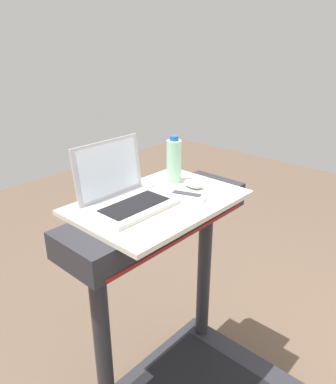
# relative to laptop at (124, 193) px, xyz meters

# --- Properties ---
(desk_board) EXTENTS (0.70, 0.48, 0.02)m
(desk_board) POSITION_rel_laptop_xyz_m (0.13, -0.07, -0.06)
(desk_board) COLOR beige
(desk_board) RESTS_ON treadmill_base
(laptop) EXTENTS (0.33, 0.26, 0.25)m
(laptop) POSITION_rel_laptop_xyz_m (0.00, 0.00, 0.00)
(laptop) COLOR #B7B7BC
(laptop) RESTS_ON desk_board
(computer_mouse) EXTENTS (0.07, 0.11, 0.03)m
(computer_mouse) POSITION_rel_laptop_xyz_m (0.33, -0.09, -0.03)
(computer_mouse) COLOR #B2B2B7
(computer_mouse) RESTS_ON desk_board
(water_bottle) EXTENTS (0.07, 0.07, 0.22)m
(water_bottle) POSITION_rel_laptop_xyz_m (0.33, 0.03, 0.05)
(water_bottle) COLOR #9EDBB2
(water_bottle) RESTS_ON desk_board
(tv_remote) EXTENTS (0.10, 0.17, 0.02)m
(tv_remote) POSITION_rel_laptop_xyz_m (0.22, -0.14, -0.04)
(tv_remote) COLOR silver
(tv_remote) RESTS_ON desk_board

